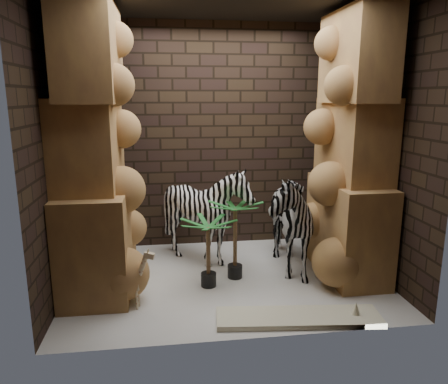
{
  "coord_description": "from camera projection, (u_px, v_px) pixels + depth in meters",
  "views": [
    {
      "loc": [
        -0.65,
        -4.46,
        2.04
      ],
      "look_at": [
        -0.01,
        0.15,
        0.99
      ],
      "focal_mm": 33.85,
      "sensor_mm": 36.0,
      "label": 1
    }
  ],
  "objects": [
    {
      "name": "zebra_right",
      "position": [
        281.0,
        210.0,
        5.0
      ],
      "size": [
        0.67,
        1.23,
        1.46
      ],
      "primitive_type": "imported",
      "rotation": [
        0.0,
        0.0,
        0.01
      ],
      "color": "white",
      "rests_on": "floor"
    },
    {
      "name": "palm_front",
      "position": [
        235.0,
        240.0,
        4.78
      ],
      "size": [
        0.36,
        0.36,
        0.92
      ],
      "primitive_type": null,
      "color": "#266F25",
      "rests_on": "floor"
    },
    {
      "name": "zebra_left",
      "position": [
        206.0,
        219.0,
        5.19
      ],
      "size": [
        1.02,
        1.26,
        1.14
      ],
      "primitive_type": "imported",
      "rotation": [
        0.0,
        0.0,
        0.0
      ],
      "color": "white",
      "rests_on": "floor"
    },
    {
      "name": "rock_pillar_right",
      "position": [
        353.0,
        146.0,
        4.71
      ],
      "size": [
        0.58,
        1.25,
        3.0
      ],
      "primitive_type": null,
      "color": "tan",
      "rests_on": "floor"
    },
    {
      "name": "wall_left",
      "position": [
        57.0,
        151.0,
        4.29
      ],
      "size": [
        0.0,
        3.0,
        3.0
      ],
      "primitive_type": "plane",
      "rotation": [
        1.57,
        0.0,
        1.57
      ],
      "color": "black",
      "rests_on": "ground"
    },
    {
      "name": "giraffe_toy",
      "position": [
        129.0,
        278.0,
        4.12
      ],
      "size": [
        0.34,
        0.18,
        0.63
      ],
      "primitive_type": null,
      "rotation": [
        0.0,
        0.0,
        -0.22
      ],
      "color": "beige",
      "rests_on": "floor"
    },
    {
      "name": "rock_pillar_left",
      "position": [
        92.0,
        151.0,
        4.33
      ],
      "size": [
        0.68,
        1.3,
        3.0
      ],
      "primitive_type": null,
      "color": "tan",
      "rests_on": "floor"
    },
    {
      "name": "wall_back",
      "position": [
        214.0,
        137.0,
        5.73
      ],
      "size": [
        3.5,
        0.0,
        3.5
      ],
      "primitive_type": "plane",
      "rotation": [
        1.57,
        0.0,
        0.0
      ],
      "color": "black",
      "rests_on": "ground"
    },
    {
      "name": "surfboard",
      "position": [
        298.0,
        317.0,
        3.95
      ],
      "size": [
        1.57,
        0.54,
        0.05
      ],
      "primitive_type": "cube",
      "rotation": [
        0.0,
        0.0,
        -0.11
      ],
      "color": "#ECE7C0",
      "rests_on": "floor"
    },
    {
      "name": "wall_right",
      "position": [
        381.0,
        146.0,
        4.75
      ],
      "size": [
        0.0,
        3.0,
        3.0
      ],
      "primitive_type": "plane",
      "rotation": [
        1.57,
        0.0,
        -1.57
      ],
      "color": "black",
      "rests_on": "ground"
    },
    {
      "name": "wall_front",
      "position": [
        250.0,
        167.0,
        3.31
      ],
      "size": [
        3.5,
        0.0,
        3.5
      ],
      "primitive_type": "plane",
      "rotation": [
        -1.57,
        0.0,
        0.0
      ],
      "color": "black",
      "rests_on": "ground"
    },
    {
      "name": "palm_back",
      "position": [
        208.0,
        253.0,
        4.58
      ],
      "size": [
        0.36,
        0.36,
        0.77
      ],
      "primitive_type": null,
      "color": "#266F25",
      "rests_on": "floor"
    },
    {
      "name": "floor",
      "position": [
        227.0,
        278.0,
        4.85
      ],
      "size": [
        3.5,
        3.5,
        0.0
      ],
      "primitive_type": "plane",
      "color": "silver",
      "rests_on": "ground"
    }
  ]
}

